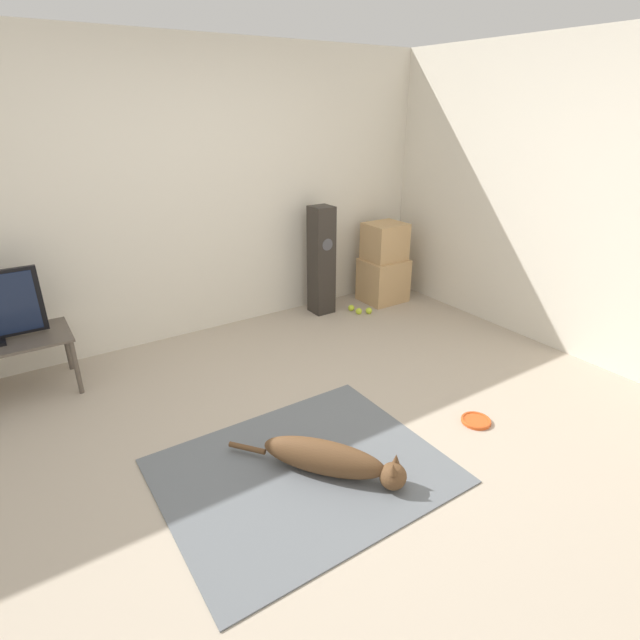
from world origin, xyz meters
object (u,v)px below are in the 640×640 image
cardboard_box_lower (383,280)px  tennis_ball_near_speaker (369,311)px  floor_speaker (321,261)px  dog (331,459)px  frisbee (476,421)px  tennis_ball_loose_on_carpet (359,311)px  cardboard_box_upper (385,241)px  tennis_ball_by_boxes (351,308)px

cardboard_box_lower → tennis_ball_near_speaker: cardboard_box_lower is taller
cardboard_box_lower → floor_speaker: (-0.75, 0.10, 0.32)m
floor_speaker → tennis_ball_near_speaker: 0.72m
dog → frisbee: bearing=-5.9°
tennis_ball_loose_on_carpet → cardboard_box_upper: bearing=22.7°
cardboard_box_upper → floor_speaker: bearing=173.8°
tennis_ball_near_speaker → tennis_ball_loose_on_carpet: (-0.10, 0.05, 0.00)m
dog → cardboard_box_lower: (2.12, 2.05, 0.12)m
cardboard_box_upper → dog: bearing=-135.9°
frisbee → tennis_ball_loose_on_carpet: size_ratio=3.09×
frisbee → tennis_ball_by_boxes: tennis_ball_by_boxes is taller
dog → cardboard_box_upper: (2.13, 2.07, 0.55)m
dog → floor_speaker: bearing=57.6°
cardboard_box_lower → cardboard_box_upper: (0.01, 0.02, 0.43)m
tennis_ball_by_boxes → tennis_ball_loose_on_carpet: (0.01, -0.12, 0.00)m
cardboard_box_upper → tennis_ball_by_boxes: size_ratio=6.14×
floor_speaker → tennis_ball_by_boxes: size_ratio=16.76×
dog → tennis_ball_loose_on_carpet: 2.49m
cardboard_box_lower → tennis_ball_loose_on_carpet: (-0.47, -0.18, -0.20)m
floor_speaker → tennis_ball_near_speaker: floor_speaker is taller
floor_speaker → tennis_ball_loose_on_carpet: (0.28, -0.28, -0.52)m
cardboard_box_lower → cardboard_box_upper: bearing=58.7°
cardboard_box_lower → dog: bearing=-136.0°
tennis_ball_by_boxes → cardboard_box_upper: bearing=9.8°
cardboard_box_upper → floor_speaker: (-0.76, 0.08, -0.11)m
dog → tennis_ball_loose_on_carpet: (1.65, 1.86, -0.08)m
floor_speaker → tennis_ball_loose_on_carpet: size_ratio=16.76×
frisbee → tennis_ball_near_speaker: size_ratio=3.09×
frisbee → tennis_ball_loose_on_carpet: tennis_ball_loose_on_carpet is taller
cardboard_box_lower → tennis_ball_loose_on_carpet: bearing=-158.9°
frisbee → cardboard_box_upper: size_ratio=0.50×
cardboard_box_upper → tennis_ball_loose_on_carpet: bearing=-157.3°
cardboard_box_lower → cardboard_box_upper: cardboard_box_upper is taller
cardboard_box_upper → tennis_ball_by_boxes: cardboard_box_upper is taller
dog → cardboard_box_lower: 2.95m
dog → cardboard_box_lower: cardboard_box_lower is taller
cardboard_box_lower → floor_speaker: bearing=172.2°
tennis_ball_loose_on_carpet → dog: bearing=-131.4°
tennis_ball_near_speaker → tennis_ball_loose_on_carpet: same height
tennis_ball_loose_on_carpet → frisbee: bearing=-104.3°
cardboard_box_lower → tennis_ball_by_boxes: 0.53m
frisbee → dog: bearing=174.1°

